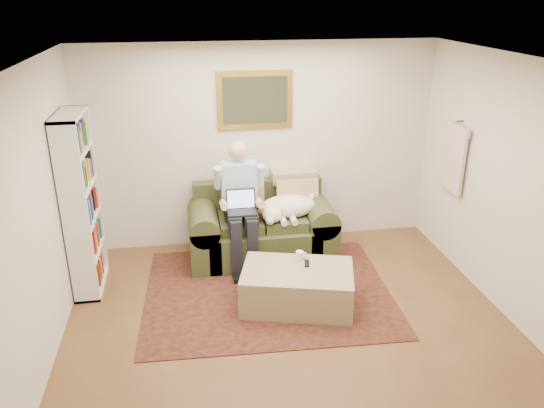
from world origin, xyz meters
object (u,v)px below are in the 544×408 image
object	(u,v)px
ottoman	(297,287)
bookshelf	(81,204)
seated_man	(241,206)
laptop	(241,206)
coffee_mug	(300,256)
sofa	(261,233)
sleeping_dog	(288,206)

from	to	relation	value
ottoman	bookshelf	size ratio (longest dim) A/B	0.58
seated_man	bookshelf	distance (m)	1.80
laptop	coffee_mug	distance (m)	0.98
sofa	coffee_mug	world-z (taller)	sofa
bookshelf	coffee_mug	bearing A→B (deg)	-13.93
ottoman	coffee_mug	distance (m)	0.35
seated_man	bookshelf	world-z (taller)	bookshelf
sofa	bookshelf	distance (m)	2.19
seated_man	coffee_mug	distance (m)	1.03
sofa	laptop	xyz separation A→B (m)	(-0.27, -0.23, 0.48)
ottoman	sofa	bearing A→B (deg)	99.76
sleeping_dog	ottoman	world-z (taller)	sleeping_dog
sleeping_dog	coffee_mug	distance (m)	0.92
seated_man	laptop	size ratio (longest dim) A/B	4.33
sleeping_dog	coffee_mug	bearing A→B (deg)	-93.03
laptop	ottoman	size ratio (longest dim) A/B	0.30
coffee_mug	bookshelf	size ratio (longest dim) A/B	0.05
laptop	sleeping_dog	size ratio (longest dim) A/B	0.47
sofa	coffee_mug	distance (m)	1.04
seated_man	coffee_mug	xyz separation A→B (m)	(0.54, -0.82, -0.28)
laptop	coffee_mug	world-z (taller)	laptop
ottoman	laptop	bearing A→B (deg)	116.17
sofa	laptop	world-z (taller)	laptop
sofa	ottoman	world-z (taller)	sofa
sleeping_dog	bookshelf	bearing A→B (deg)	-172.25
sleeping_dog	bookshelf	distance (m)	2.40
seated_man	sleeping_dog	world-z (taller)	seated_man
seated_man	bookshelf	size ratio (longest dim) A/B	0.76
sofa	sleeping_dog	size ratio (longest dim) A/B	2.43
coffee_mug	sleeping_dog	bearing A→B (deg)	86.97
coffee_mug	ottoman	bearing A→B (deg)	-107.18
laptop	coffee_mug	size ratio (longest dim) A/B	3.49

